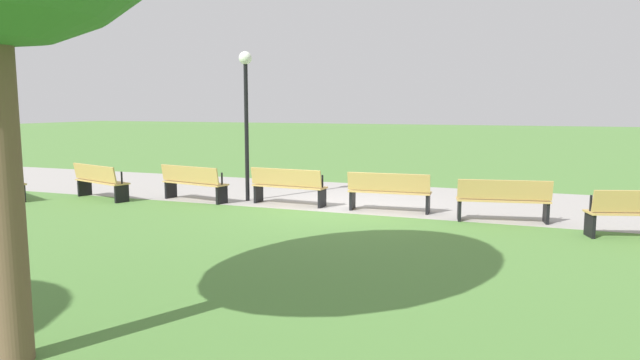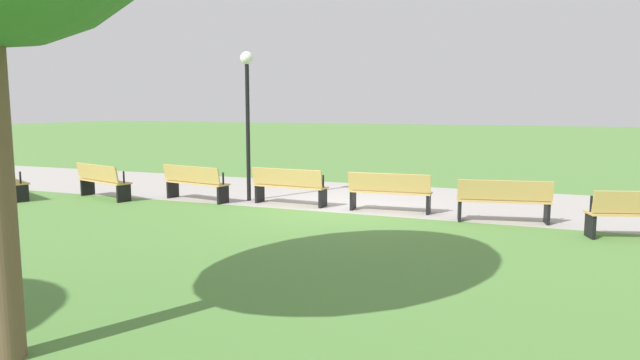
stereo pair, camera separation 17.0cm
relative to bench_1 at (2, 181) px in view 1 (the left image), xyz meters
The scene contains 9 objects.
ground_plane 8.57m from the bench_1, 12.61° to the left, with size 120.00×120.00×0.00m, color #54843D.
path_paving 9.11m from the bench_1, 23.43° to the left, with size 36.51×4.73×0.01m, color #A39E99.
bench_1 is the anchor object (origin of this frame).
bench_2 2.46m from the bench_1, 20.85° to the left, with size 1.89×1.00×0.89m.
bench_3 4.90m from the bench_1, 17.37° to the left, with size 1.89×0.80×0.89m.
bench_4 7.34m from the bench_1, 13.90° to the left, with size 1.86×0.58×0.89m.
bench_5 9.74m from the bench_1, 10.42° to the left, with size 1.86×0.58×0.89m.
bench_6 12.11m from the bench_1, ahead, with size 1.89×0.80×0.89m.
lamp_post 6.58m from the bench_1, 18.67° to the left, with size 0.32×0.32×3.67m.
Camera 1 is at (4.19, -12.32, 2.36)m, focal length 31.81 mm.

